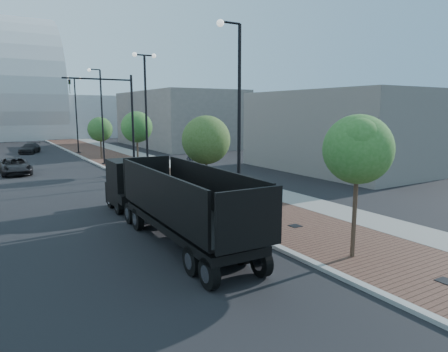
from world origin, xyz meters
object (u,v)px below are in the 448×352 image
dump_truck (154,197)px  pedestrian (190,162)px  dark_car_mid (15,166)px  white_sedan (199,232)px

dump_truck → pedestrian: size_ratio=7.52×
dark_car_mid → white_sedan: bearing=-80.9°
dump_truck → pedestrian: 16.26m
dump_truck → dark_car_mid: 20.80m
dump_truck → pedestrian: bearing=59.2°
white_sedan → pedestrian: pedestrian is taller
dump_truck → pedestrian: dump_truck is taller
white_sedan → pedestrian: 19.62m
dump_truck → pedestrian: (8.72, 13.71, -0.43)m
white_sedan → dark_car_mid: 24.76m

